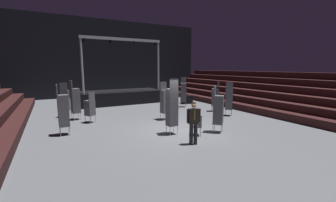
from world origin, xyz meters
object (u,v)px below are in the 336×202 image
Objects in this scene: chair_stack_mid_centre at (172,107)px; chair_stack_mid_right at (183,92)px; chair_stack_aisle_right at (218,109)px; man_with_tie at (194,120)px; loose_chair_near_man at (198,124)px; chair_stack_rear_centre at (165,101)px; chair_stack_front_left at (215,97)px; chair_stack_aisle_left at (229,99)px; chair_stack_mid_left at (63,110)px; chair_stack_rear_left at (90,107)px; stage_riser at (120,96)px; chair_stack_rear_right at (65,100)px; chair_stack_front_right at (75,100)px; equipment_road_case at (187,99)px.

chair_stack_mid_right is at bearing 54.39° from chair_stack_mid_centre.
chair_stack_mid_right reaches higher than chair_stack_aisle_right.
man_with_tie is 1.64m from chair_stack_mid_centre.
chair_stack_rear_centre is at bearing 30.85° from loose_chair_near_man.
chair_stack_aisle_left reaches higher than chair_stack_front_left.
chair_stack_aisle_right is (1.97, 0.81, 0.13)m from man_with_tie.
chair_stack_mid_left reaches higher than man_with_tie.
chair_stack_rear_left is at bearing 140.05° from chair_stack_mid_left.
stage_riser reaches higher than man_with_tie.
chair_stack_front_left is 8.23m from chair_stack_rear_left.
chair_stack_mid_centre is at bearing 61.36° from chair_stack_mid_left.
loose_chair_near_man is at bearing -87.20° from stage_riser.
chair_stack_mid_right reaches higher than chair_stack_rear_right.
loose_chair_near_man is at bearing -39.24° from chair_stack_rear_right.
chair_stack_front_right is (-4.01, -4.64, 0.53)m from stage_riser.
stage_riser is at bearing 149.02° from equipment_road_case.
chair_stack_aisle_left is (8.03, -2.37, 0.21)m from chair_stack_rear_left.
chair_stack_aisle_right is at bearing 173.42° from chair_stack_front_left.
chair_stack_mid_left is at bearing 93.34° from loose_chair_near_man.
chair_stack_mid_centre is (3.59, -5.10, 0.13)m from chair_stack_front_right.
stage_riser is 5.63m from chair_stack_mid_right.
equipment_road_case is at bearing -153.16° from chair_stack_aisle_right.
chair_stack_rear_right is 8.51m from loose_chair_near_man.
man_with_tie is 0.85× the size of chair_stack_front_left.
chair_stack_rear_right reaches higher than loose_chair_near_man.
chair_stack_front_left is 0.92× the size of chair_stack_aisle_right.
chair_stack_mid_centre reaches higher than chair_stack_mid_left.
chair_stack_mid_left is at bearing -65.10° from chair_stack_aisle_right.
chair_stack_aisle_right is (-3.02, -2.42, 0.04)m from chair_stack_aisle_left.
loose_chair_near_man is (-4.13, -2.36, -0.53)m from chair_stack_aisle_left.
chair_stack_front_left is 0.89× the size of chair_stack_front_right.
man_with_tie is 0.81× the size of chair_stack_rear_right.
equipment_road_case is at bearing 53.34° from chair_stack_mid_centre.
stage_riser is at bearing 53.43° from chair_stack_rear_right.
chair_stack_rear_centre is (5.39, 0.42, -0.04)m from chair_stack_mid_left.
chair_stack_mid_centre is at bearing 21.73° from chair_stack_front_right.
chair_stack_mid_left is 1.04× the size of chair_stack_rear_centre.
stage_riser reaches higher than chair_stack_mid_left.
chair_stack_mid_right is (8.57, 3.40, 0.00)m from chair_stack_mid_left.
chair_stack_aisle_right is at bearing -113.20° from equipment_road_case.
loose_chair_near_man reaches higher than equipment_road_case.
chair_stack_mid_centre is at bearing -86.27° from chair_stack_rear_left.
chair_stack_rear_centre is 2.47× the size of equipment_road_case.
chair_stack_front_left is at bearing -91.25° from equipment_road_case.
equipment_road_case is (8.26, 2.81, -0.51)m from chair_stack_rear_left.
chair_stack_front_left is 9.77m from chair_stack_rear_right.
stage_riser is at bearing -88.64° from chair_stack_rear_centre.
chair_stack_aisle_left is at bearing 84.72° from chair_stack_mid_left.
chair_stack_front_right is at bearing -31.67° from chair_stack_rear_centre.
chair_stack_mid_right is at bearing 54.79° from chair_stack_front_left.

